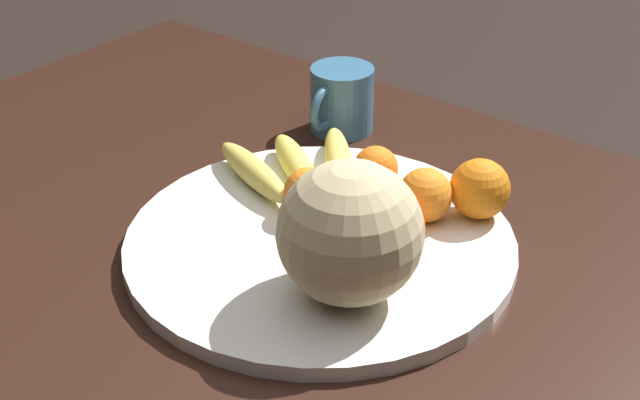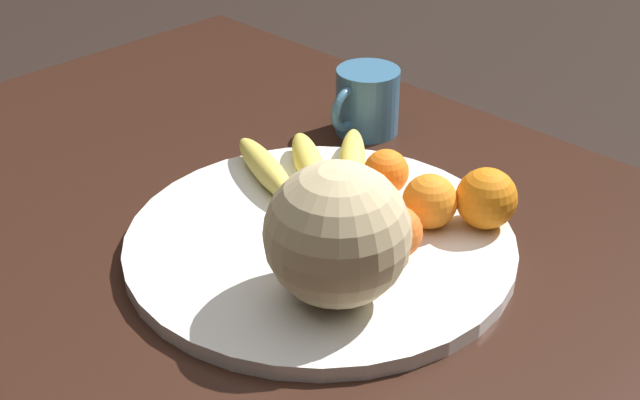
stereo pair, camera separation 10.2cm
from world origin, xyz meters
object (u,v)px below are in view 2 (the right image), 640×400
(kitchen_table, at_px, (364,322))
(orange_front_left, at_px, (386,172))
(orange_side_extra, at_px, (486,198))
(ceramic_mug, at_px, (366,101))
(orange_mid_center, at_px, (430,201))
(orange_front_right, at_px, (396,232))
(banana_bunch, at_px, (309,165))
(orange_back_left, at_px, (314,192))
(orange_top_small, at_px, (333,223))
(fruit_bowl, at_px, (320,242))
(produce_tag, at_px, (375,236))
(melon, at_px, (337,234))
(orange_back_right, at_px, (361,193))

(kitchen_table, xyz_separation_m, orange_front_left, (0.07, -0.11, 0.14))
(orange_side_extra, bearing_deg, ceramic_mug, -21.20)
(orange_side_extra, bearing_deg, orange_front_left, 10.07)
(orange_mid_center, bearing_deg, orange_front_right, 99.48)
(banana_bunch, height_order, orange_back_left, orange_back_left)
(orange_top_small, bearing_deg, ceramic_mug, -54.31)
(ceramic_mug, bearing_deg, fruit_bowl, 122.62)
(banana_bunch, relative_size, orange_back_left, 3.64)
(orange_back_left, height_order, orange_top_small, orange_back_left)
(fruit_bowl, height_order, orange_front_left, orange_front_left)
(orange_front_right, xyz_separation_m, produce_tag, (0.04, -0.01, -0.03))
(melon, xyz_separation_m, orange_front_left, (0.11, -0.20, -0.05))
(kitchen_table, height_order, ceramic_mug, ceramic_mug)
(fruit_bowl, height_order, orange_back_right, orange_back_right)
(orange_front_left, bearing_deg, melon, 118.02)
(kitchen_table, bearing_deg, banana_bunch, -22.05)
(fruit_bowl, distance_m, orange_back_right, 0.08)
(fruit_bowl, xyz_separation_m, melon, (-0.09, 0.07, 0.08))
(fruit_bowl, bearing_deg, orange_side_extra, -127.71)
(fruit_bowl, relative_size, orange_side_extra, 6.26)
(fruit_bowl, xyz_separation_m, orange_front_left, (0.01, -0.13, 0.04))
(banana_bunch, distance_m, orange_back_right, 0.11)
(melon, relative_size, orange_back_right, 2.46)
(melon, relative_size, banana_bunch, 0.69)
(melon, height_order, orange_front_left, melon)
(banana_bunch, relative_size, orange_mid_center, 3.36)
(orange_front_left, distance_m, orange_back_left, 0.10)
(melon, distance_m, produce_tag, 0.14)
(orange_front_left, bearing_deg, orange_top_small, 105.01)
(kitchen_table, xyz_separation_m, orange_side_extra, (-0.07, -0.13, 0.15))
(orange_front_right, height_order, orange_side_extra, orange_side_extra)
(kitchen_table, bearing_deg, melon, 114.11)
(orange_front_right, bearing_deg, orange_side_extra, -105.47)
(kitchen_table, xyz_separation_m, banana_bunch, (0.16, -0.07, 0.13))
(orange_front_left, relative_size, produce_tag, 0.63)
(fruit_bowl, relative_size, banana_bunch, 2.08)
(orange_top_small, bearing_deg, orange_back_left, -26.57)
(fruit_bowl, relative_size, orange_mid_center, 6.97)
(orange_back_right, distance_m, orange_side_extra, 0.15)
(ceramic_mug, bearing_deg, orange_front_left, 139.00)
(banana_bunch, bearing_deg, fruit_bowl, 175.12)
(orange_back_right, distance_m, produce_tag, 0.06)
(melon, distance_m, banana_bunch, 0.26)
(fruit_bowl, xyz_separation_m, produce_tag, (-0.05, -0.04, 0.01))
(orange_back_right, bearing_deg, fruit_bowl, 88.77)
(orange_front_right, bearing_deg, orange_top_small, 26.82)
(orange_side_extra, bearing_deg, orange_back_left, 37.31)
(melon, bearing_deg, orange_side_extra, -97.28)
(orange_front_left, bearing_deg, kitchen_table, 121.19)
(orange_front_left, bearing_deg, ceramic_mug, -41.00)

